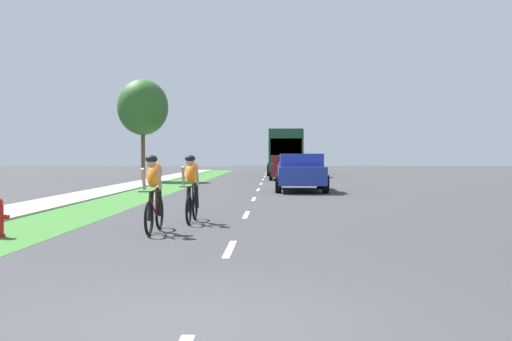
% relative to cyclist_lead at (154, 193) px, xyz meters
% --- Properties ---
extents(ground_plane, '(120.00, 120.00, 0.00)m').
position_rel_cyclist_lead_xyz_m(ground_plane, '(1.71, 13.55, -0.81)').
color(ground_plane, '#38383A').
extents(grass_verge, '(2.18, 70.00, 0.01)m').
position_rel_cyclist_lead_xyz_m(grass_verge, '(-2.86, 13.55, -0.81)').
color(grass_verge, '#38722D').
rests_on(grass_verge, ground_plane).
extents(sidewalk_concrete, '(1.84, 70.00, 0.10)m').
position_rel_cyclist_lead_xyz_m(sidewalk_concrete, '(-4.87, 13.55, -0.81)').
color(sidewalk_concrete, '#9E998E').
rests_on(sidewalk_concrete, ground_plane).
extents(lane_markings_center, '(0.12, 52.20, 0.01)m').
position_rel_cyclist_lead_xyz_m(lane_markings_center, '(1.71, 17.55, -0.81)').
color(lane_markings_center, white).
rests_on(lane_markings_center, ground_plane).
extents(cyclist_lead, '(0.42, 1.72, 1.58)m').
position_rel_cyclist_lead_xyz_m(cyclist_lead, '(0.00, 0.00, 0.00)').
color(cyclist_lead, black).
rests_on(cyclist_lead, ground_plane).
extents(cyclist_trailing, '(0.42, 1.72, 1.58)m').
position_rel_cyclist_lead_xyz_m(cyclist_trailing, '(0.51, 1.83, 0.00)').
color(cyclist_trailing, black).
rests_on(cyclist_trailing, ground_plane).
extents(pickup_blue, '(2.22, 5.10, 1.64)m').
position_rel_cyclist_lead_xyz_m(pickup_blue, '(3.59, 13.92, 0.02)').
color(pickup_blue, '#23389E').
rests_on(pickup_blue, ground_plane).
extents(sedan_maroon, '(1.98, 4.30, 1.52)m').
position_rel_cyclist_lead_xyz_m(sedan_maroon, '(3.10, 25.68, -0.04)').
color(sedan_maroon, maroon).
rests_on(sedan_maroon, ground_plane).
extents(bus_dark_green, '(2.78, 11.60, 3.48)m').
position_rel_cyclist_lead_xyz_m(bus_dark_green, '(3.27, 35.72, 1.17)').
color(bus_dark_green, '#194C2D').
rests_on(bus_dark_green, ground_plane).
extents(street_tree_near, '(3.07, 3.07, 6.17)m').
position_rel_cyclist_lead_xyz_m(street_tree_near, '(-5.54, 23.46, 3.66)').
color(street_tree_near, brown).
rests_on(street_tree_near, ground_plane).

